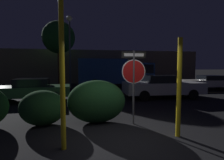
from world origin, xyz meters
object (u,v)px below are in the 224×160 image
Objects in this scene: passing_car_2 at (31,90)px; tree_0 at (59,38)px; hedge_bush_3 at (97,101)px; yellow_pole_left at (62,75)px; hedge_bush_2 at (43,108)px; stop_sign at (134,73)px; passing_car_3 at (162,86)px; delivery_truck at (117,72)px; street_lamp at (70,38)px; yellow_pole_right at (179,88)px; passing_car_4 at (210,82)px.

passing_car_2 is 0.68× the size of tree_0.
tree_0 reaches higher than hedge_bush_3.
tree_0 is (-1.89, 14.77, 3.20)m from yellow_pole_left.
hedge_bush_2 is at bearing -85.37° from tree_0.
hedge_bush_3 is (-1.20, 0.35, -0.99)m from stop_sign.
stop_sign is 5.74m from passing_car_3.
delivery_truck is 1.10× the size of street_lamp.
tree_0 reaches higher than yellow_pole_left.
yellow_pole_right reaches higher than passing_car_4.
passing_car_3 is at bearing -50.07° from tree_0.
passing_car_4 is at bearing 39.57° from stop_sign.
delivery_truck reaches higher than hedge_bush_3.
stop_sign is 0.71× the size of yellow_pole_left.
passing_car_3 is at bearing -95.47° from passing_car_2.
delivery_truck is (-1.60, 6.47, 0.77)m from passing_car_3.
hedge_bush_3 is 0.30× the size of tree_0.
delivery_truck is (3.77, 12.58, -0.24)m from yellow_pole_left.
passing_car_3 is 6.71m from delivery_truck.
hedge_bush_2 is 0.31× the size of passing_car_4.
passing_car_2 is 8.89m from delivery_truck.
passing_car_2 is 0.68× the size of street_lamp.
stop_sign is at bearing -73.22° from tree_0.
delivery_truck is at bearing 80.89° from stop_sign.
yellow_pole_right is 0.41× the size of street_lamp.
passing_car_3 is (3.25, 4.62, -1.00)m from stop_sign.
yellow_pole_left is 2.36× the size of hedge_bush_2.
stop_sign reaches higher than hedge_bush_3.
hedge_bush_2 is 1.77m from hedge_bush_3.
tree_0 is (-4.91, 14.53, 3.59)m from yellow_pole_right.
passing_car_2 is (-4.52, 4.75, -1.06)m from stop_sign.
delivery_truck is (1.65, 11.09, -0.23)m from stop_sign.
yellow_pole_right is at bearing -22.51° from hedge_bush_2.
yellow_pole_left is 6.77m from passing_car_2.
hedge_bush_3 is (0.92, 1.84, -1.00)m from yellow_pole_left.
hedge_bush_3 is at bearing -44.65° from passing_car_3.
hedge_bush_2 is 11.71m from delivery_truck.
hedge_bush_2 is (-0.84, 1.85, -1.15)m from yellow_pole_left.
yellow_pole_right reaches higher than delivery_truck.
delivery_truck reaches higher than passing_car_2.
yellow_pole_right is at bearing -20.32° from passing_car_3.
hedge_bush_3 is at bearing 63.31° from yellow_pole_left.
yellow_pole_right is (0.90, -1.24, -0.38)m from stop_sign.
street_lamp reaches higher than hedge_bush_3.
yellow_pole_left reaches higher than hedge_bush_2.
yellow_pole_right is 4.25m from hedge_bush_2.
passing_car_3 is at bearing 48.68° from yellow_pole_left.
hedge_bush_3 is 0.44× the size of passing_car_2.
hedge_bush_2 is (-3.87, 1.60, -0.77)m from yellow_pole_right.
passing_car_3 is at bearing 68.17° from yellow_pole_right.
stop_sign is 2.59m from yellow_pole_left.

